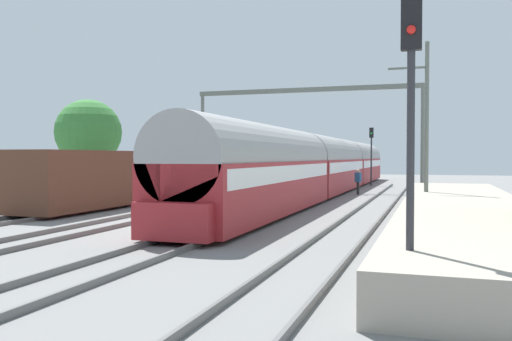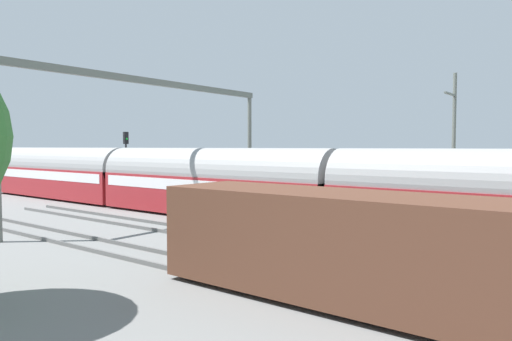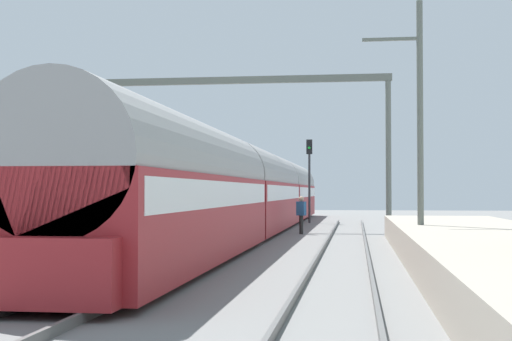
{
  "view_description": "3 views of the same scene",
  "coord_description": "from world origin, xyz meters",
  "views": [
    {
      "loc": [
        9.23,
        -19.91,
        2.57
      ],
      "look_at": [
        2.19,
        1.68,
        1.99
      ],
      "focal_mm": 37.92,
      "sensor_mm": 36.0,
      "label": 1
    },
    {
      "loc": [
        -17.51,
        -0.0,
        4.06
      ],
      "look_at": [
        -0.97,
        12.74,
        2.99
      ],
      "focal_mm": 32.82,
      "sensor_mm": 36.0,
      "label": 2
    },
    {
      "loc": [
        6.97,
        -16.82,
        1.96
      ],
      "look_at": [
        1.1,
        26.53,
        3.18
      ],
      "focal_mm": 51.95,
      "sensor_mm": 36.0,
      "label": 3
    }
  ],
  "objects": [
    {
      "name": "catenary_gantry",
      "position": [
        0.0,
        20.67,
        5.96
      ],
      "size": [
        17.56,
        0.28,
        7.86
      ],
      "color": "slate",
      "rests_on": "ground"
    },
    {
      "name": "railway_signal_far",
      "position": [
        4.11,
        28.84,
        3.29
      ],
      "size": [
        0.36,
        0.3,
        5.15
      ],
      "color": "#2D2D33",
      "rests_on": "ground"
    },
    {
      "name": "passenger_train",
      "position": [
        2.19,
        18.53,
        1.97
      ],
      "size": [
        2.93,
        49.2,
        3.82
      ],
      "color": "maroon",
      "rests_on": "ground"
    },
    {
      "name": "catenary_pole_east_mid",
      "position": [
        8.93,
        6.94,
        4.15
      ],
      "size": [
        1.9,
        0.2,
        8.0
      ],
      "color": "slate",
      "rests_on": "ground"
    },
    {
      "name": "freight_car",
      "position": [
        -6.58,
        4.27,
        1.47
      ],
      "size": [
        2.8,
        13.0,
        2.7
      ],
      "color": "#563323",
      "rests_on": "ground"
    },
    {
      "name": "person_crossing",
      "position": [
        4.48,
        17.01,
        1.03
      ],
      "size": [
        0.46,
        0.39,
        1.73
      ],
      "rotation": [
        0.0,
        0.0,
        5.85
      ],
      "color": "#252525",
      "rests_on": "ground"
    }
  ]
}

